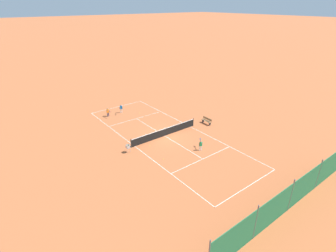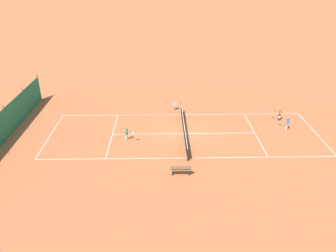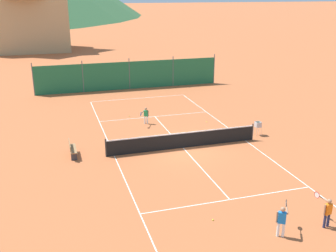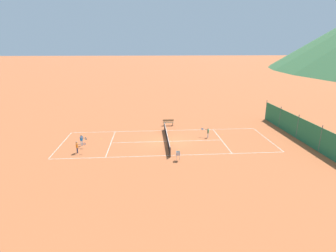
# 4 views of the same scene
# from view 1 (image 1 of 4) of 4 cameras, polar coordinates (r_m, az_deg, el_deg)

# --- Properties ---
(ground_plane) EXTENTS (600.00, 600.00, 0.00)m
(ground_plane) POSITION_cam_1_polar(r_m,az_deg,el_deg) (31.02, -0.74, -2.15)
(ground_plane) COLOR #B25B33
(court_line_markings) EXTENTS (8.25, 23.85, 0.01)m
(court_line_markings) POSITION_cam_1_polar(r_m,az_deg,el_deg) (31.02, -0.74, -2.14)
(court_line_markings) COLOR white
(court_line_markings) RESTS_ON ground
(tennis_net) EXTENTS (9.18, 0.08, 1.06)m
(tennis_net) POSITION_cam_1_polar(r_m,az_deg,el_deg) (30.79, -0.74, -1.32)
(tennis_net) COLOR #2D2D2D
(tennis_net) RESTS_ON ground
(windscreen_fence_far) EXTENTS (17.28, 0.08, 2.90)m
(windscreen_fence_far) POSITION_cam_1_polar(r_m,az_deg,el_deg) (22.01, 25.11, -13.80)
(windscreen_fence_far) COLOR #236B42
(windscreen_fence_far) RESTS_ON ground
(player_far_service) EXTENTS (0.42, 1.05, 1.24)m
(player_far_service) POSITION_cam_1_polar(r_m,az_deg,el_deg) (36.92, -12.95, 3.08)
(player_far_service) COLOR #23284C
(player_far_service) RESTS_ON ground
(player_near_service) EXTENTS (0.83, 0.88, 1.26)m
(player_near_service) POSITION_cam_1_polar(r_m,az_deg,el_deg) (37.76, -10.21, 3.86)
(player_near_service) COLOR white
(player_near_service) RESTS_ON ground
(player_near_baseline) EXTENTS (0.74, 0.86, 1.16)m
(player_near_baseline) POSITION_cam_1_polar(r_m,az_deg,el_deg) (28.01, 7.12, -4.02)
(player_near_baseline) COLOR white
(player_near_baseline) RESTS_ON ground
(tennis_ball_service_box) EXTENTS (0.07, 0.07, 0.07)m
(tennis_ball_service_box) POSITION_cam_1_polar(r_m,az_deg,el_deg) (27.64, 11.15, -6.33)
(tennis_ball_service_box) COLOR #CCE033
(tennis_ball_service_box) RESTS_ON ground
(tennis_ball_alley_left) EXTENTS (0.07, 0.07, 0.07)m
(tennis_ball_alley_left) POSITION_cam_1_polar(r_m,az_deg,el_deg) (26.57, -0.97, -7.20)
(tennis_ball_alley_left) COLOR #CCE033
(tennis_ball_alley_left) RESTS_ON ground
(tennis_ball_mid_court) EXTENTS (0.07, 0.07, 0.07)m
(tennis_ball_mid_court) POSITION_cam_1_polar(r_m,az_deg,el_deg) (28.89, -3.95, -4.36)
(tennis_ball_mid_court) COLOR #CCE033
(tennis_ball_mid_court) RESTS_ON ground
(tennis_ball_alley_right) EXTENTS (0.07, 0.07, 0.07)m
(tennis_ball_alley_right) POSITION_cam_1_polar(r_m,az_deg,el_deg) (37.55, -6.16, 2.84)
(tennis_ball_alley_right) COLOR #CCE033
(tennis_ball_alley_right) RESTS_ON ground
(ball_hopper) EXTENTS (0.36, 0.36, 0.89)m
(ball_hopper) POSITION_cam_1_polar(r_m,az_deg,el_deg) (27.71, -8.70, -4.53)
(ball_hopper) COLOR #B7B7BC
(ball_hopper) RESTS_ON ground
(courtside_bench) EXTENTS (0.36, 1.50, 0.84)m
(courtside_bench) POSITION_cam_1_polar(r_m,az_deg,el_deg) (34.22, 8.43, 1.16)
(courtside_bench) COLOR olive
(courtside_bench) RESTS_ON ground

